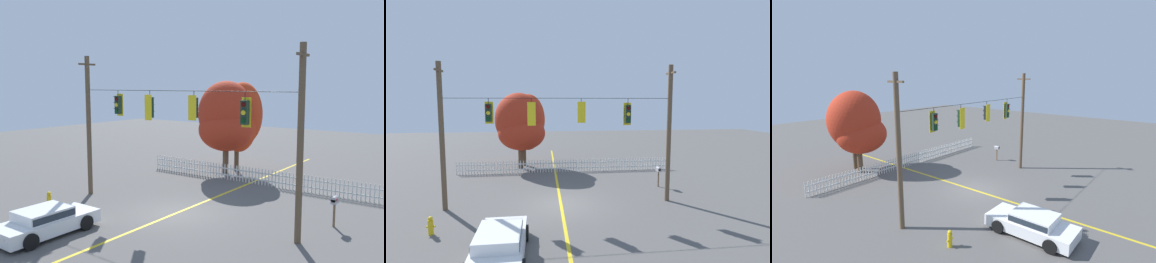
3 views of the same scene
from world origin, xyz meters
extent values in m
plane|color=#565451|center=(0.00, 0.00, 0.00)|extent=(80.00, 80.00, 0.00)
cube|color=gold|center=(0.00, 0.00, 0.00)|extent=(0.16, 36.00, 0.01)
cylinder|color=brown|center=(-6.12, 0.00, 3.86)|extent=(0.26, 0.26, 7.72)
cylinder|color=brown|center=(6.12, 0.00, 3.86)|extent=(0.26, 0.26, 7.72)
cube|color=brown|center=(-6.12, 0.00, 7.27)|extent=(0.10, 1.10, 0.10)
cube|color=brown|center=(6.12, 0.00, 7.27)|extent=(0.10, 1.10, 0.10)
cylinder|color=black|center=(0.00, 0.00, 5.88)|extent=(12.05, 0.02, 0.02)
cylinder|color=black|center=(-3.74, 0.00, 5.73)|extent=(0.03, 0.03, 0.29)
cube|color=yellow|center=(-3.74, 0.13, 5.12)|extent=(0.43, 0.02, 1.16)
cube|color=#1E3323|center=(-3.74, 0.00, 5.12)|extent=(0.30, 0.24, 0.93)
cylinder|color=#410706|center=(-3.74, -0.14, 5.43)|extent=(0.20, 0.03, 0.20)
cube|color=#1E3323|center=(-3.74, -0.18, 5.54)|extent=(0.22, 0.12, 0.06)
cylinder|color=yellow|center=(-3.74, -0.14, 5.12)|extent=(0.20, 0.03, 0.20)
cube|color=#1E3323|center=(-3.74, -0.18, 5.23)|extent=(0.22, 0.12, 0.06)
cylinder|color=#073513|center=(-3.74, -0.14, 4.81)|extent=(0.20, 0.03, 0.20)
cube|color=#1E3323|center=(-3.74, -0.18, 4.92)|extent=(0.22, 0.12, 0.06)
cylinder|color=black|center=(-1.53, 0.00, 5.72)|extent=(0.03, 0.03, 0.32)
cube|color=yellow|center=(-1.53, -0.13, 5.06)|extent=(0.43, 0.02, 1.24)
cube|color=black|center=(-1.53, 0.00, 5.06)|extent=(0.30, 0.24, 1.00)
cylinder|color=#410706|center=(-1.53, 0.14, 5.39)|extent=(0.20, 0.03, 0.20)
cube|color=black|center=(-1.53, 0.18, 5.51)|extent=(0.22, 0.12, 0.06)
cylinder|color=yellow|center=(-1.53, 0.14, 5.06)|extent=(0.20, 0.03, 0.20)
cube|color=black|center=(-1.53, 0.18, 5.17)|extent=(0.22, 0.12, 0.06)
cylinder|color=#073513|center=(-1.53, 0.14, 4.72)|extent=(0.20, 0.03, 0.20)
cube|color=black|center=(-1.53, 0.18, 4.84)|extent=(0.22, 0.12, 0.06)
cylinder|color=black|center=(1.12, 0.00, 5.73)|extent=(0.03, 0.03, 0.29)
cube|color=yellow|center=(1.12, -0.13, 5.13)|extent=(0.43, 0.02, 1.13)
cube|color=black|center=(1.12, 0.00, 5.13)|extent=(0.30, 0.24, 0.91)
cylinder|color=#410706|center=(1.12, 0.14, 5.43)|extent=(0.20, 0.03, 0.20)
cube|color=black|center=(1.12, 0.18, 5.55)|extent=(0.22, 0.12, 0.06)
cylinder|color=yellow|center=(1.12, 0.14, 5.13)|extent=(0.20, 0.03, 0.20)
cube|color=black|center=(1.12, 0.18, 5.24)|extent=(0.22, 0.12, 0.06)
cylinder|color=#073513|center=(1.12, 0.14, 4.82)|extent=(0.20, 0.03, 0.20)
cube|color=black|center=(1.12, 0.18, 4.94)|extent=(0.22, 0.12, 0.06)
cylinder|color=black|center=(3.71, 0.00, 5.70)|extent=(0.03, 0.03, 0.36)
cube|color=yellow|center=(3.71, 0.13, 5.01)|extent=(0.43, 0.02, 1.24)
cube|color=#1E3323|center=(3.71, 0.00, 5.01)|extent=(0.30, 0.24, 1.00)
cylinder|color=#410706|center=(3.71, -0.14, 5.35)|extent=(0.20, 0.03, 0.20)
cube|color=#1E3323|center=(3.71, -0.18, 5.46)|extent=(0.22, 0.12, 0.06)
cylinder|color=yellow|center=(3.71, -0.14, 5.01)|extent=(0.20, 0.03, 0.20)
cube|color=#1E3323|center=(3.71, -0.18, 5.13)|extent=(0.22, 0.12, 0.06)
cylinder|color=#073513|center=(3.71, -0.14, 4.68)|extent=(0.20, 0.03, 0.20)
cube|color=#1E3323|center=(3.71, -0.18, 4.80)|extent=(0.22, 0.12, 0.06)
cube|color=silver|center=(-7.68, 7.58, 0.50)|extent=(0.06, 0.04, 1.01)
cube|color=silver|center=(-7.45, 7.58, 0.50)|extent=(0.06, 0.04, 1.01)
cube|color=silver|center=(-7.23, 7.58, 0.50)|extent=(0.06, 0.04, 1.01)
cube|color=silver|center=(-7.01, 7.58, 0.50)|extent=(0.06, 0.04, 1.01)
cube|color=silver|center=(-6.78, 7.58, 0.50)|extent=(0.06, 0.04, 1.01)
cube|color=silver|center=(-6.56, 7.58, 0.50)|extent=(0.06, 0.04, 1.01)
cube|color=silver|center=(-6.33, 7.58, 0.50)|extent=(0.06, 0.04, 1.01)
cube|color=silver|center=(-6.11, 7.58, 0.50)|extent=(0.06, 0.04, 1.01)
cube|color=silver|center=(-5.89, 7.58, 0.50)|extent=(0.06, 0.04, 1.01)
cube|color=silver|center=(-5.66, 7.58, 0.50)|extent=(0.06, 0.04, 1.01)
cube|color=silver|center=(-5.44, 7.58, 0.50)|extent=(0.06, 0.04, 1.01)
cube|color=silver|center=(-5.22, 7.58, 0.50)|extent=(0.06, 0.04, 1.01)
cube|color=silver|center=(-4.99, 7.58, 0.50)|extent=(0.06, 0.04, 1.01)
cube|color=silver|center=(-4.77, 7.58, 0.50)|extent=(0.06, 0.04, 1.01)
cube|color=silver|center=(-4.55, 7.58, 0.50)|extent=(0.06, 0.04, 1.01)
cube|color=silver|center=(-4.32, 7.58, 0.50)|extent=(0.06, 0.04, 1.01)
cube|color=silver|center=(-4.10, 7.58, 0.50)|extent=(0.06, 0.04, 1.01)
cube|color=silver|center=(-3.88, 7.58, 0.50)|extent=(0.06, 0.04, 1.01)
cube|color=silver|center=(-3.65, 7.58, 0.50)|extent=(0.06, 0.04, 1.01)
cube|color=silver|center=(-3.43, 7.58, 0.50)|extent=(0.06, 0.04, 1.01)
cube|color=silver|center=(-3.20, 7.58, 0.50)|extent=(0.06, 0.04, 1.01)
cube|color=silver|center=(-2.98, 7.58, 0.50)|extent=(0.06, 0.04, 1.01)
cube|color=silver|center=(-2.76, 7.58, 0.50)|extent=(0.06, 0.04, 1.01)
cube|color=silver|center=(-2.53, 7.58, 0.50)|extent=(0.06, 0.04, 1.01)
cube|color=silver|center=(-2.31, 7.58, 0.50)|extent=(0.06, 0.04, 1.01)
cube|color=silver|center=(-2.09, 7.58, 0.50)|extent=(0.06, 0.04, 1.01)
cube|color=silver|center=(-1.86, 7.58, 0.50)|extent=(0.06, 0.04, 1.01)
cube|color=silver|center=(-1.64, 7.58, 0.50)|extent=(0.06, 0.04, 1.01)
cube|color=silver|center=(-1.42, 7.58, 0.50)|extent=(0.06, 0.04, 1.01)
cube|color=silver|center=(-1.19, 7.58, 0.50)|extent=(0.06, 0.04, 1.01)
cube|color=silver|center=(-0.97, 7.58, 0.50)|extent=(0.06, 0.04, 1.01)
cube|color=silver|center=(-0.74, 7.58, 0.50)|extent=(0.06, 0.04, 1.01)
cube|color=silver|center=(-0.52, 7.58, 0.50)|extent=(0.06, 0.04, 1.01)
cube|color=silver|center=(-0.30, 7.58, 0.50)|extent=(0.06, 0.04, 1.01)
cube|color=silver|center=(-0.07, 7.58, 0.50)|extent=(0.06, 0.04, 1.01)
cube|color=silver|center=(0.15, 7.58, 0.50)|extent=(0.06, 0.04, 1.01)
cube|color=silver|center=(0.37, 7.58, 0.50)|extent=(0.06, 0.04, 1.01)
cube|color=silver|center=(0.60, 7.58, 0.50)|extent=(0.06, 0.04, 1.01)
cube|color=silver|center=(0.82, 7.58, 0.50)|extent=(0.06, 0.04, 1.01)
cube|color=silver|center=(1.04, 7.58, 0.50)|extent=(0.06, 0.04, 1.01)
cube|color=silver|center=(1.27, 7.58, 0.50)|extent=(0.06, 0.04, 1.01)
cube|color=silver|center=(1.49, 7.58, 0.50)|extent=(0.06, 0.04, 1.01)
cube|color=silver|center=(1.71, 7.58, 0.50)|extent=(0.06, 0.04, 1.01)
cube|color=silver|center=(1.94, 7.58, 0.50)|extent=(0.06, 0.04, 1.01)
cube|color=silver|center=(2.16, 7.58, 0.50)|extent=(0.06, 0.04, 1.01)
cube|color=silver|center=(2.39, 7.58, 0.50)|extent=(0.06, 0.04, 1.01)
cube|color=silver|center=(2.61, 7.58, 0.50)|extent=(0.06, 0.04, 1.01)
cube|color=silver|center=(2.83, 7.58, 0.50)|extent=(0.06, 0.04, 1.01)
cube|color=silver|center=(3.06, 7.58, 0.50)|extent=(0.06, 0.04, 1.01)
cube|color=silver|center=(3.28, 7.58, 0.50)|extent=(0.06, 0.04, 1.01)
cube|color=silver|center=(3.50, 7.58, 0.50)|extent=(0.06, 0.04, 1.01)
cube|color=silver|center=(3.73, 7.58, 0.50)|extent=(0.06, 0.04, 1.01)
cube|color=silver|center=(3.95, 7.58, 0.50)|extent=(0.06, 0.04, 1.01)
cube|color=silver|center=(4.17, 7.58, 0.50)|extent=(0.06, 0.04, 1.01)
cube|color=silver|center=(4.40, 7.58, 0.50)|extent=(0.06, 0.04, 1.01)
cube|color=silver|center=(4.62, 7.58, 0.50)|extent=(0.06, 0.04, 1.01)
cube|color=silver|center=(4.85, 7.58, 0.50)|extent=(0.06, 0.04, 1.01)
cube|color=silver|center=(5.07, 7.58, 0.50)|extent=(0.06, 0.04, 1.01)
cube|color=silver|center=(5.29, 7.58, 0.50)|extent=(0.06, 0.04, 1.01)
cube|color=silver|center=(5.52, 7.58, 0.50)|extent=(0.06, 0.04, 1.01)
cube|color=silver|center=(5.74, 7.58, 0.50)|extent=(0.06, 0.04, 1.01)
cube|color=silver|center=(5.96, 7.58, 0.50)|extent=(0.06, 0.04, 1.01)
cube|color=silver|center=(6.19, 7.58, 0.50)|extent=(0.06, 0.04, 1.01)
cube|color=silver|center=(6.41, 7.58, 0.50)|extent=(0.06, 0.04, 1.01)
cube|color=silver|center=(6.63, 7.58, 0.50)|extent=(0.06, 0.04, 1.01)
cube|color=silver|center=(6.86, 7.58, 0.50)|extent=(0.06, 0.04, 1.01)
cube|color=silver|center=(7.08, 7.58, 0.50)|extent=(0.06, 0.04, 1.01)
cube|color=silver|center=(7.30, 7.58, 0.50)|extent=(0.06, 0.04, 1.01)
cube|color=silver|center=(7.53, 7.58, 0.50)|extent=(0.06, 0.04, 1.01)
cube|color=silver|center=(7.75, 7.58, 0.50)|extent=(0.06, 0.04, 1.01)
cube|color=silver|center=(0.82, 7.61, 0.30)|extent=(16.99, 0.03, 0.08)
cube|color=silver|center=(0.82, 7.61, 0.73)|extent=(16.99, 0.03, 0.08)
cylinder|color=brown|center=(-2.86, 9.29, 1.16)|extent=(0.41, 0.41, 2.32)
ellipsoid|color=#B22D19|center=(-2.71, 8.97, 3.05)|extent=(3.89, 3.31, 2.87)
ellipsoid|color=#B22D19|center=(-2.97, 9.48, 4.17)|extent=(4.01, 3.83, 4.53)
cylinder|color=brown|center=(-2.64, 10.43, 1.14)|extent=(0.33, 0.33, 2.28)
ellipsoid|color=red|center=(-2.28, 10.05, 3.41)|extent=(2.64, 2.21, 3.91)
ellipsoid|color=red|center=(-2.24, 10.48, 4.12)|extent=(2.93, 2.42, 4.48)
cube|color=white|center=(-2.54, -5.26, 0.45)|extent=(1.80, 4.25, 0.55)
cube|color=white|center=(-2.54, -5.41, 0.94)|extent=(1.57, 2.05, 0.42)
cube|color=#232D38|center=(-2.54, -5.41, 0.94)|extent=(1.60, 1.96, 0.27)
cylinder|color=black|center=(-3.43, -3.95, 0.32)|extent=(0.19, 0.64, 0.64)
cylinder|color=black|center=(-1.67, -3.94, 0.32)|extent=(0.19, 0.64, 0.64)
cylinder|color=black|center=(-3.41, -6.58, 0.32)|extent=(0.19, 0.64, 0.64)
cylinder|color=black|center=(-1.65, -6.56, 0.32)|extent=(0.19, 0.64, 0.64)
cube|color=white|center=(-3.04, -3.17, 0.55)|extent=(0.20, 0.04, 0.10)
cube|color=white|center=(-2.08, -3.16, 0.55)|extent=(0.20, 0.04, 0.10)
cube|color=red|center=(-2.03, -7.35, 0.55)|extent=(0.20, 0.04, 0.10)
cylinder|color=gold|center=(-5.78, -2.93, 0.32)|extent=(0.22, 0.22, 0.64)
sphere|color=gold|center=(-5.78, -2.93, 0.71)|extent=(0.20, 0.20, 0.20)
cylinder|color=gold|center=(-5.93, -2.93, 0.35)|extent=(0.08, 0.08, 0.08)
cylinder|color=gold|center=(-5.63, -2.93, 0.35)|extent=(0.08, 0.08, 0.08)
cube|color=brown|center=(6.70, 2.69, 0.52)|extent=(0.08, 0.08, 1.03)
cube|color=#99999E|center=(6.70, 2.69, 1.14)|extent=(0.22, 0.44, 0.20)
cylinder|color=#99999E|center=(6.70, 2.69, 1.24)|extent=(0.22, 0.44, 0.22)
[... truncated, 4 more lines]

